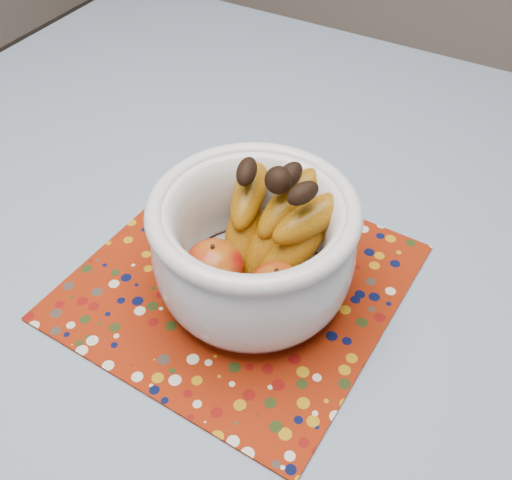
# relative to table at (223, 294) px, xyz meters

# --- Properties ---
(table) EXTENTS (1.20, 1.20, 0.75)m
(table) POSITION_rel_table_xyz_m (0.00, 0.00, 0.00)
(table) COLOR brown
(table) RESTS_ON ground
(tablecloth) EXTENTS (1.32, 1.32, 0.01)m
(tablecloth) POSITION_rel_table_xyz_m (0.00, 0.00, 0.08)
(tablecloth) COLOR slate
(tablecloth) RESTS_ON table
(placemat) EXTENTS (0.38, 0.38, 0.00)m
(placemat) POSITION_rel_table_xyz_m (0.05, -0.04, 0.09)
(placemat) COLOR maroon
(placemat) RESTS_ON tablecloth
(fruit_bowl) EXTENTS (0.24, 0.24, 0.17)m
(fruit_bowl) POSITION_rel_table_xyz_m (0.08, -0.03, 0.17)
(fruit_bowl) COLOR silver
(fruit_bowl) RESTS_ON placemat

